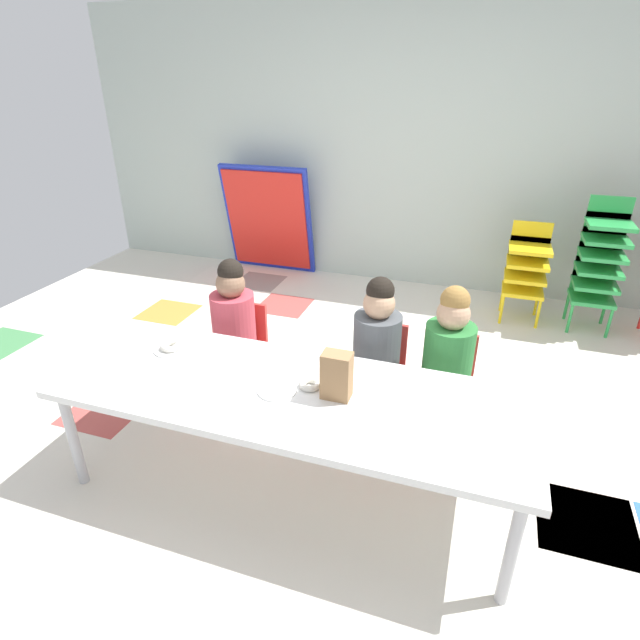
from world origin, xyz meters
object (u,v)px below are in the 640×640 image
at_px(kid_chair_yellow_stack, 526,266).
at_px(donut_powdered_loose, 310,384).
at_px(craft_table, 290,397).
at_px(seated_child_near_camera, 234,318).
at_px(kid_chair_green_stack, 600,259).
at_px(seated_child_far_right, 449,352).
at_px(paper_plate_center_table, 277,390).
at_px(donut_powdered_on_plate, 171,346).
at_px(paper_bag_brown, 337,376).
at_px(folded_activity_table, 268,220).
at_px(paper_plate_near_edge, 172,349).
at_px(seated_child_middle_seat, 377,341).

relative_size(kid_chair_yellow_stack, donut_powdered_loose, 7.65).
xyz_separation_m(craft_table, seated_child_near_camera, (-0.60, 0.61, 0.03)).
bearing_deg(kid_chair_yellow_stack, kid_chair_green_stack, 0.05).
height_order(seated_child_far_right, paper_plate_center_table, seated_child_far_right).
xyz_separation_m(seated_child_far_right, donut_powdered_on_plate, (-1.38, -0.47, 0.04)).
height_order(seated_child_near_camera, paper_bag_brown, seated_child_near_camera).
bearing_deg(folded_activity_table, seated_child_near_camera, -71.16).
xyz_separation_m(kid_chair_yellow_stack, donut_powdered_on_plate, (-1.82, -2.27, 0.14)).
bearing_deg(seated_child_near_camera, kid_chair_yellow_stack, 46.64).
bearing_deg(paper_plate_near_edge, donut_powdered_on_plate, 0.00).
bearing_deg(craft_table, donut_powdered_on_plate, 168.64).
distance_m(paper_bag_brown, donut_powdered_on_plate, 0.95).
bearing_deg(paper_plate_center_table, kid_chair_yellow_stack, 64.76).
distance_m(paper_plate_near_edge, donut_powdered_loose, 0.81).
bearing_deg(kid_chair_green_stack, donut_powdered_on_plate, -135.81).
bearing_deg(paper_plate_center_table, folded_activity_table, 114.70).
relative_size(seated_child_middle_seat, donut_powdered_on_plate, 8.33).
bearing_deg(paper_plate_center_table, paper_bag_brown, 9.56).
xyz_separation_m(seated_child_near_camera, donut_powdered_on_plate, (-0.12, -0.47, 0.04)).
bearing_deg(donut_powdered_loose, paper_bag_brown, -13.34).
distance_m(craft_table, seated_child_far_right, 0.90).
distance_m(seated_child_far_right, paper_bag_brown, 0.75).
distance_m(kid_chair_green_stack, donut_powdered_loose, 2.82).
distance_m(kid_chair_yellow_stack, paper_plate_center_table, 2.70).
bearing_deg(donut_powdered_loose, kid_chair_yellow_stack, 66.69).
distance_m(seated_child_near_camera, paper_plate_near_edge, 0.48).
xyz_separation_m(kid_chair_yellow_stack, folded_activity_table, (-2.44, 0.36, 0.08)).
xyz_separation_m(craft_table, paper_bag_brown, (0.22, 0.02, 0.15)).
bearing_deg(kid_chair_yellow_stack, seated_child_near_camera, -133.36).
height_order(kid_chair_yellow_stack, paper_plate_center_table, kid_chair_yellow_stack).
relative_size(craft_table, paper_plate_center_table, 12.13).
xyz_separation_m(paper_bag_brown, donut_powdered_on_plate, (-0.94, 0.13, -0.09)).
bearing_deg(folded_activity_table, donut_powdered_loose, -62.44).
xyz_separation_m(seated_child_middle_seat, seated_child_far_right, (0.38, 0.00, 0.00)).
relative_size(seated_child_far_right, kid_chair_green_stack, 0.88).
distance_m(craft_table, kid_chair_yellow_stack, 2.66).
xyz_separation_m(craft_table, donut_powdered_on_plate, (-0.72, 0.14, 0.07)).
bearing_deg(donut_powdered_on_plate, donut_powdered_loose, -6.65).
height_order(seated_child_near_camera, paper_plate_center_table, seated_child_near_camera).
bearing_deg(kid_chair_green_stack, craft_table, -123.77).
height_order(seated_child_near_camera, seated_child_middle_seat, same).
distance_m(paper_plate_center_table, donut_powdered_on_plate, 0.69).
bearing_deg(folded_activity_table, seated_child_far_right, -47.30).
height_order(seated_child_far_right, kid_chair_yellow_stack, seated_child_far_right).
bearing_deg(donut_powdered_loose, seated_child_far_right, 44.52).
height_order(kid_chair_green_stack, paper_plate_near_edge, kid_chair_green_stack).
bearing_deg(folded_activity_table, seated_child_middle_seat, -53.28).
distance_m(seated_child_near_camera, donut_powdered_on_plate, 0.49).
distance_m(seated_child_near_camera, donut_powdered_loose, 0.89).
xyz_separation_m(kid_chair_green_stack, donut_powdered_on_plate, (-2.34, -2.27, 0.01)).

